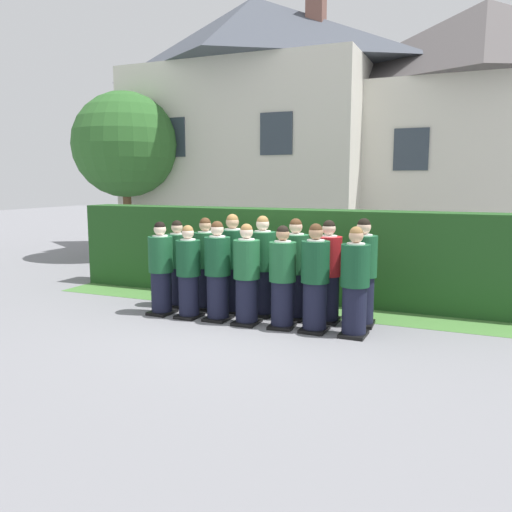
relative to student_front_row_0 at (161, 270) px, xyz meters
The scene contains 20 objects.
ground_plane 1.79m from the student_front_row_0, ahead, with size 60.00×60.00×0.00m, color slate.
student_front_row_0 is the anchor object (origin of this frame).
student_front_row_1 0.55m from the student_front_row_0, ahead, with size 0.40×0.45×1.54m.
student_front_row_2 1.06m from the student_front_row_0, ahead, with size 0.42×0.51×1.62m.
student_front_row_3 1.59m from the student_front_row_0, ahead, with size 0.42×0.50×1.60m.
student_front_row_4 2.19m from the student_front_row_0, ahead, with size 0.41×0.48×1.59m.
student_front_row_5 2.70m from the student_front_row_0, ahead, with size 0.43×0.48×1.64m.
student_front_row_6 3.31m from the student_front_row_0, ahead, with size 0.42×0.51×1.61m.
student_rear_row_0 0.58m from the student_front_row_0, 92.51° to the left, with size 0.41×0.47×1.56m.
student_rear_row_1 0.81m from the student_front_row_0, 49.31° to the left, with size 0.42×0.52×1.62m.
student_rear_row_2 1.22m from the student_front_row_0, 28.78° to the left, with size 0.44×0.53×1.70m.
student_rear_row_3 1.72m from the student_front_row_0, 19.97° to the left, with size 0.44×0.50×1.69m.
student_rear_row_4 2.27m from the student_front_row_0, 15.16° to the left, with size 0.43×0.50×1.66m.
student_in_red_blazer 2.81m from the student_front_row_0, 12.54° to the left, with size 0.43×0.49×1.65m.
student_rear_row_6 3.35m from the student_front_row_0, 10.70° to the left, with size 0.44×0.51×1.69m.
hedge 2.59m from the student_front_row_0, 51.22° to the left, with size 9.15×0.70×1.72m.
school_building_main 10.55m from the student_front_row_0, 61.64° to the left, with size 7.73×3.75×7.14m.
school_building_annex 8.79m from the student_front_row_0, 102.12° to the left, with size 7.58×4.72×7.75m.
oak_tree_left 7.34m from the student_front_row_0, 131.01° to the left, with size 2.99×2.99×4.76m.
lawn_strip 2.16m from the student_front_row_0, 36.90° to the left, with size 9.15×0.90×0.01m, color #477A38.
Camera 1 is at (3.28, -7.44, 2.27)m, focal length 36.83 mm.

